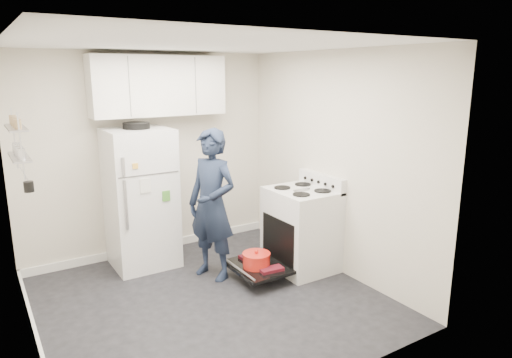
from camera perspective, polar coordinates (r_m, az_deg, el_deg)
room at (r=4.39m, az=-6.70°, el=-0.69°), size 3.21×3.21×2.51m
electric_range at (r=5.36m, az=5.57°, el=-6.36°), size 0.66×0.76×1.10m
open_oven_door at (r=5.13m, az=0.13°, el=-10.49°), size 0.55×0.70×0.23m
refrigerator at (r=5.51m, az=-14.22°, el=-2.28°), size 0.72×0.74×1.70m
upper_cabinets at (r=5.61m, az=-12.07°, el=11.33°), size 1.60×0.33×0.70m
wall_shelf_rack at (r=4.37m, az=-27.61°, el=4.07°), size 0.14×0.60×0.61m
person at (r=5.03m, az=-5.52°, el=-3.23°), size 0.61×0.72×1.68m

